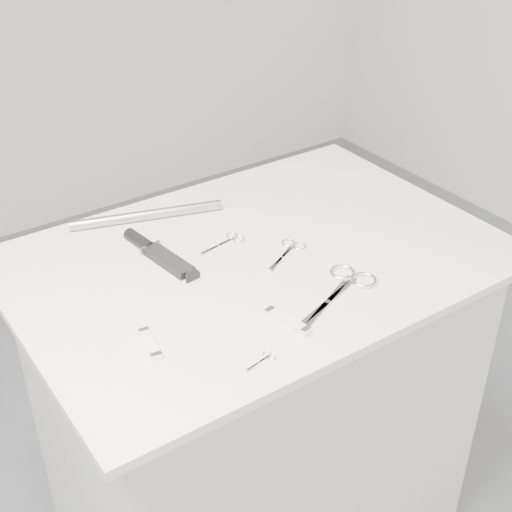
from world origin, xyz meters
TOP-DOWN VIEW (x-y plane):
  - plinth at (0.00, 0.00)m, footprint 0.90×0.60m
  - display_board at (0.00, 0.00)m, footprint 1.00×0.70m
  - large_shears at (0.08, -0.19)m, footprint 0.23×0.14m
  - embroidery_scissors_a at (0.07, -0.02)m, footprint 0.13×0.09m
  - embroidery_scissors_b at (-0.02, 0.08)m, footprint 0.11×0.05m
  - tiny_scissors at (-0.18, -0.28)m, footprint 0.06×0.03m
  - sheathed_knife at (-0.17, 0.12)m, footprint 0.06×0.21m
  - pocket_knife_a at (-0.32, -0.14)m, footprint 0.03×0.08m
  - pocket_knife_b at (-0.09, -0.22)m, footprint 0.04×0.10m
  - metal_rail at (-0.12, 0.26)m, footprint 0.33×0.12m

SIDE VIEW (x-z plane):
  - plinth at x=0.00m, z-range 0.00..0.90m
  - display_board at x=0.00m, z-range 0.90..0.92m
  - tiny_scissors at x=-0.18m, z-range 0.92..0.92m
  - embroidery_scissors_b at x=-0.02m, z-range 0.92..0.92m
  - embroidery_scissors_a at x=0.07m, z-range 0.92..0.92m
  - large_shears at x=0.08m, z-range 0.92..0.93m
  - pocket_knife_a at x=-0.32m, z-range 0.92..0.93m
  - pocket_knife_b at x=-0.09m, z-range 0.92..0.93m
  - sheathed_knife at x=-0.17m, z-range 0.91..0.94m
  - metal_rail at x=-0.12m, z-range 0.92..0.94m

